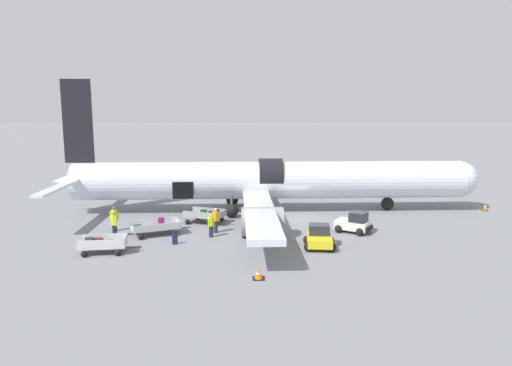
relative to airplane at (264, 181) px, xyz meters
name	(u,v)px	position (x,y,z in m)	size (l,w,h in m)	color
ground_plane	(296,219)	(2.36, -2.88, -2.62)	(500.00, 500.00, 0.00)	slate
airplane	(264,181)	(0.00, 0.00, 0.00)	(36.65, 31.41, 11.19)	silver
baggage_tug_lead	(319,238)	(2.88, -10.63, -2.01)	(2.20, 2.60, 1.43)	yellow
baggage_tug_mid	(354,224)	(6.04, -7.16, -1.98)	(2.81, 2.61, 1.52)	silver
baggage_cart_loading	(157,227)	(-8.06, -7.14, -2.12)	(4.27, 2.84, 1.11)	#B7BABF
baggage_cart_queued	(206,216)	(-4.77, -4.03, -2.07)	(3.94, 2.77, 1.10)	#999BA0
baggage_cart_empty	(104,245)	(-10.58, -11.15, -2.14)	(3.75, 2.05, 1.01)	silver
ground_crew_loader_a	(211,225)	(-4.18, -7.97, -1.78)	(0.52, 0.52, 1.61)	#1E2338
ground_crew_loader_b	(215,220)	(-3.92, -6.85, -1.68)	(0.62, 0.42, 1.80)	#2D2D33
ground_crew_driver	(114,224)	(-10.88, -7.64, -1.70)	(0.56, 0.56, 1.76)	#1E2338
ground_crew_supervisor	(114,218)	(-11.26, -6.11, -1.67)	(0.62, 0.54, 1.81)	black
suitcase_on_tarmac_upright	(175,239)	(-6.47, -9.57, -2.27)	(0.38, 0.33, 0.82)	#1E2347
safety_cone_nose	(485,207)	(19.26, -0.67, -2.31)	(0.48, 0.48, 0.67)	black
safety_cone_engine_left	(259,274)	(-1.26, -15.96, -2.37)	(0.63, 0.63, 0.55)	black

